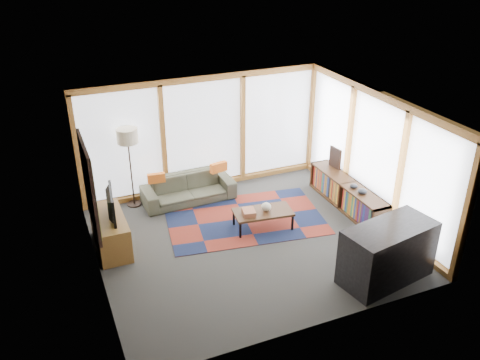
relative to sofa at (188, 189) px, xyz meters
name	(u,v)px	position (x,y,z in m)	size (l,w,h in m)	color
ground	(248,240)	(0.56, -1.95, -0.29)	(5.50, 5.50, 0.00)	#282826
room_envelope	(261,151)	(1.05, -1.39, 1.25)	(5.52, 5.02, 2.62)	#473C36
rug	(245,218)	(0.82, -1.19, -0.28)	(3.12, 2.01, 0.01)	maroon
sofa	(188,189)	(0.00, 0.00, 0.00)	(1.97, 0.77, 0.58)	#3D3D2E
pillow_left	(156,178)	(-0.68, -0.01, 0.39)	(0.37, 0.11, 0.20)	orange
pillow_right	(219,167)	(0.70, -0.02, 0.39)	(0.38, 0.11, 0.21)	orange
floor_lamp	(131,168)	(-1.14, 0.27, 0.58)	(0.44, 0.44, 1.74)	black
coffee_table	(263,220)	(1.01, -1.65, -0.10)	(1.14, 0.57, 0.38)	#362313
book_stack	(249,212)	(0.70, -1.65, 0.14)	(0.23, 0.29, 0.10)	#97573A
vase	(266,207)	(1.07, -1.65, 0.18)	(0.20, 0.20, 0.17)	beige
bookshelf	(347,195)	(2.99, -1.58, 0.01)	(0.43, 2.36, 0.59)	#362313
bowl_a	(362,191)	(2.97, -2.10, 0.35)	(0.19, 0.19, 0.10)	black
bowl_b	(354,186)	(2.95, -1.83, 0.34)	(0.16, 0.16, 0.08)	black
shelf_picture	(335,158)	(3.12, -0.83, 0.53)	(0.04, 0.35, 0.46)	black
tv_console	(110,232)	(-1.87, -1.18, 0.04)	(0.55, 1.31, 0.66)	brown
television	(107,204)	(-1.86, -1.19, 0.63)	(0.90, 0.12, 0.52)	black
bar_counter	(387,253)	(2.23, -3.90, 0.22)	(1.59, 0.74, 1.01)	black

